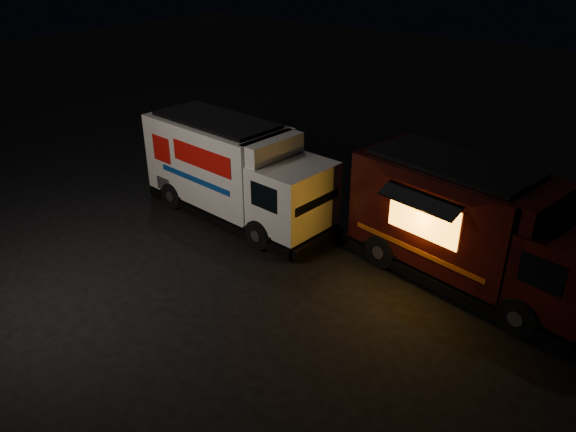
# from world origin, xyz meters

# --- Properties ---
(ground) EXTENTS (80.00, 80.00, 0.00)m
(ground) POSITION_xyz_m (0.00, 0.00, 0.00)
(ground) COLOR black
(ground) RESTS_ON ground
(white_truck) EXTENTS (6.97, 2.87, 3.08)m
(white_truck) POSITION_xyz_m (-2.46, 2.99, 1.54)
(white_truck) COLOR silver
(white_truck) RESTS_ON ground
(red_truck) EXTENTS (7.07, 3.63, 3.14)m
(red_truck) POSITION_xyz_m (4.86, 3.82, 1.57)
(red_truck) COLOR #360F09
(red_truck) RESTS_ON ground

